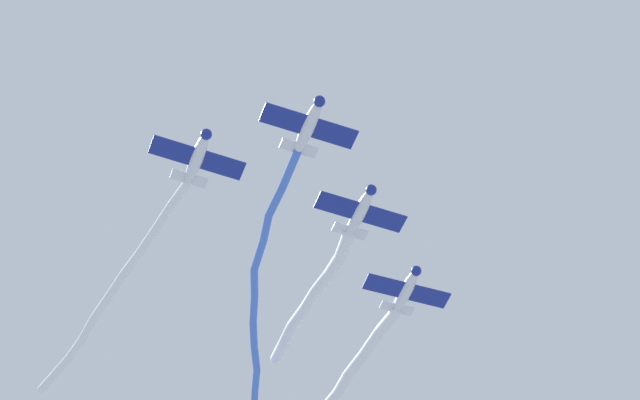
{
  "coord_description": "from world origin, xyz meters",
  "views": [
    {
      "loc": [
        -39.66,
        -0.37,
        6.83
      ],
      "look_at": [
        8.51,
        -6.87,
        69.14
      ],
      "focal_mm": 61.12,
      "sensor_mm": 36.0,
      "label": 1
    }
  ],
  "objects_px": {
    "airplane_lead": "(309,125)",
    "airplane_left_wing": "(360,211)",
    "airplane_slot": "(406,290)",
    "airplane_right_wing": "(197,157)"
  },
  "relations": [
    {
      "from": "airplane_left_wing",
      "to": "airplane_slot",
      "type": "bearing_deg",
      "value": 133.28
    },
    {
      "from": "airplane_left_wing",
      "to": "airplane_lead",
      "type": "bearing_deg",
      "value": -46.75
    },
    {
      "from": "airplane_lead",
      "to": "airplane_right_wing",
      "type": "relative_size",
      "value": 1.0
    },
    {
      "from": "airplane_lead",
      "to": "airplane_slot",
      "type": "distance_m",
      "value": 16.88
    },
    {
      "from": "airplane_lead",
      "to": "airplane_slot",
      "type": "xyz_separation_m",
      "value": [
        14.02,
        -9.41,
        -0.3
      ]
    },
    {
      "from": "airplane_slot",
      "to": "airplane_lead",
      "type": "bearing_deg",
      "value": -44.35
    },
    {
      "from": "airplane_left_wing",
      "to": "airplane_slot",
      "type": "xyz_separation_m",
      "value": [
        7.01,
        -4.7,
        -0.3
      ]
    },
    {
      "from": "airplane_right_wing",
      "to": "airplane_slot",
      "type": "relative_size",
      "value": 1.0
    },
    {
      "from": "airplane_lead",
      "to": "airplane_left_wing",
      "type": "distance_m",
      "value": 8.44
    },
    {
      "from": "airplane_lead",
      "to": "airplane_slot",
      "type": "relative_size",
      "value": 1.0
    }
  ]
}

